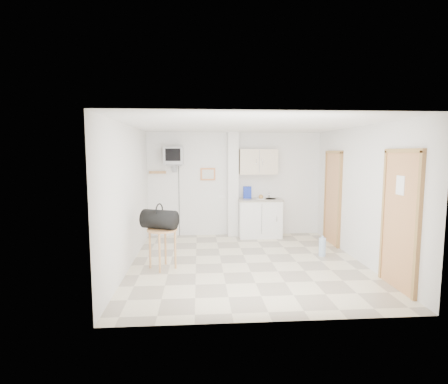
{
  "coord_description": "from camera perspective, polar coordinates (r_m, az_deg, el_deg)",
  "views": [
    {
      "loc": [
        -0.87,
        -6.19,
        2.03
      ],
      "look_at": [
        -0.38,
        0.6,
        1.25
      ],
      "focal_mm": 28.0,
      "sensor_mm": 36.0,
      "label": 1
    }
  ],
  "objects": [
    {
      "name": "kitchenette",
      "position": [
        8.41,
        5.78,
        -1.88
      ],
      "size": [
        1.03,
        0.58,
        2.1
      ],
      "color": "white",
      "rests_on": "ground"
    },
    {
      "name": "crt_television",
      "position": [
        8.23,
        -8.23,
        5.81
      ],
      "size": [
        0.44,
        0.45,
        2.15
      ],
      "color": "slate",
      "rests_on": "ground"
    },
    {
      "name": "round_table",
      "position": [
        6.2,
        -10.03,
        -7.01
      ],
      "size": [
        0.53,
        0.53,
        0.71
      ],
      "rotation": [
        0.0,
        0.0,
        -0.13
      ],
      "color": "#AA6B40",
      "rests_on": "ground"
    },
    {
      "name": "room_envelope",
      "position": [
        6.39,
        5.86,
        2.09
      ],
      "size": [
        4.24,
        4.54,
        2.55
      ],
      "color": "white",
      "rests_on": "ground"
    },
    {
      "name": "duffel_bag",
      "position": [
        6.15,
        -10.5,
        -4.38
      ],
      "size": [
        0.68,
        0.53,
        0.45
      ],
      "rotation": [
        0.0,
        0.0,
        -0.38
      ],
      "color": "black",
      "rests_on": "round_table"
    },
    {
      "name": "ground",
      "position": [
        6.57,
        3.74,
        -11.47
      ],
      "size": [
        4.5,
        4.5,
        0.0
      ],
      "primitive_type": "plane",
      "color": "beige",
      "rests_on": "ground"
    },
    {
      "name": "water_bottle",
      "position": [
        7.19,
        15.75,
        -8.61
      ],
      "size": [
        0.13,
        0.13,
        0.4
      ],
      "color": "#A2BCDB",
      "rests_on": "ground"
    }
  ]
}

